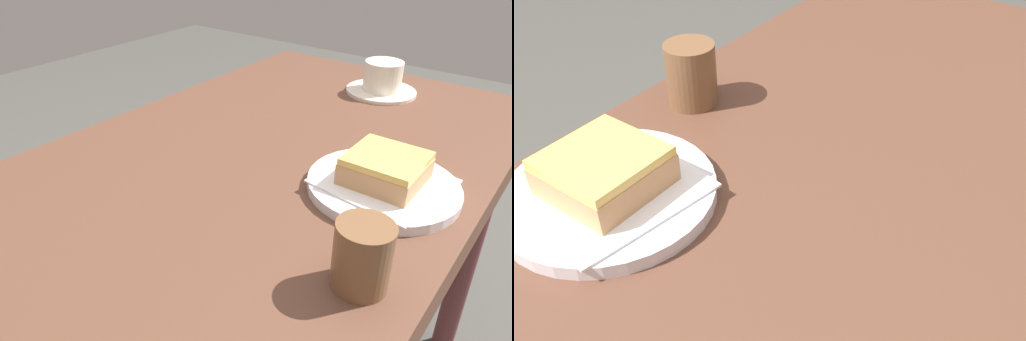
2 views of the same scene
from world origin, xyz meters
The scene contains 5 objects.
table centered at (0.00, 0.00, 0.63)m, with size 1.28×0.65×0.70m.
plate_glazed_square centered at (-0.11, 0.20, 0.71)m, with size 0.21×0.21×0.01m, color white.
napkin_glazed_square centered at (-0.11, 0.20, 0.72)m, with size 0.16×0.16×0.00m, color white.
donut_glazed_square centered at (-0.11, 0.20, 0.74)m, with size 0.10×0.10×0.04m.
sugar_jar centered at (0.08, 0.25, 0.74)m, with size 0.06×0.06×0.08m, color brown.
Camera 2 is at (-0.38, -0.19, 1.08)m, focal length 40.37 mm.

